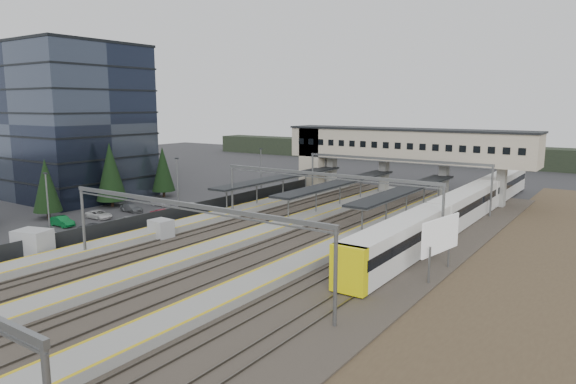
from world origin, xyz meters
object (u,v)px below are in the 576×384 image
Objects in this scene: office_building at (65,122)px; relay_cabin_near at (33,243)px; footbridge at (389,148)px; billboard at (441,237)px; relay_cabin_far at (161,229)px; train at (464,206)px.

office_building is 6.31× the size of relay_cabin_near.
billboard is at bearing -59.92° from footbridge.
footbridge is (9.43, 40.56, 6.84)m from relay_cabin_far.
relay_cabin_near is at bearing -105.40° from footbridge.
billboard is at bearing -79.12° from train.
relay_cabin_near reaches higher than relay_cabin_far.
train is at bearing 15.58° from office_building.
office_building is at bearing 162.87° from relay_cabin_far.
train is at bearing 46.69° from relay_cabin_far.
footbridge is 6.60× the size of billboard.
relay_cabin_far is 42.20m from footbridge.
footbridge is at bearing 140.84° from train.
relay_cabin_far is 0.06× the size of footbridge.
relay_cabin_far is 0.41× the size of billboard.
footbridge is at bearing 120.08° from billboard.
relay_cabin_far is at bearing 67.20° from relay_cabin_near.
train is at bearing -39.16° from footbridge.
relay_cabin_near is 0.10× the size of footbridge.
footbridge reaches higher than billboard.
office_building is 53.18m from footbridge.
train is at bearing 51.93° from relay_cabin_near.
relay_cabin_far is at bearing -103.09° from footbridge.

